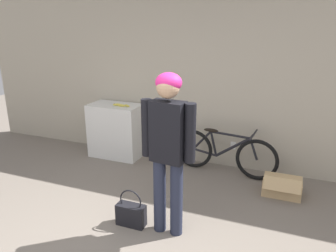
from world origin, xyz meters
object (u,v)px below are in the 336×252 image
Objects in this scene: banana at (121,105)px; handbag at (131,214)px; person at (168,141)px; cardboard_box at (282,186)px; bicycle at (224,153)px.

banana is 2.05m from handbag.
person is at bearing -48.26° from banana.
cardboard_box is at bearing 40.88° from handbag.
bicycle is (0.25, 1.62, -0.72)m from person.
bicycle is at bearing 87.42° from person.
person is 3.57× the size of cardboard_box.
banana reaches higher than handbag.
bicycle is at bearing 157.88° from cardboard_box.
bicycle is 1.81m from handbag.
banana is at bearing -174.09° from bicycle.
person reaches higher than handbag.
person is 1.93m from cardboard_box.
handbag is (-0.67, -1.67, -0.19)m from bicycle.
handbag is at bearing -107.29° from bicycle.
person reaches higher than bicycle.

